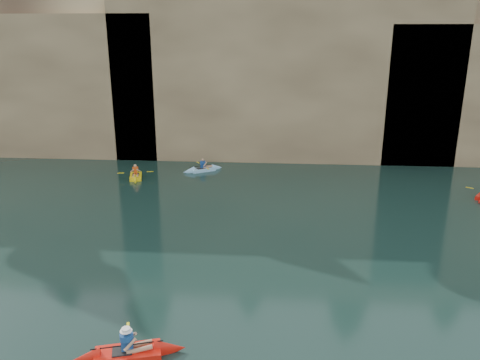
{
  "coord_description": "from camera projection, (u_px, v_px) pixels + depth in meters",
  "views": [
    {
      "loc": [
        1.63,
        -10.98,
        8.71
      ],
      "look_at": [
        0.17,
        7.46,
        3.0
      ],
      "focal_mm": 35.0,
      "sensor_mm": 36.0,
      "label": 1
    }
  ],
  "objects": [
    {
      "name": "kayaker_yellow",
      "position": [
        136.0,
        176.0,
        29.86
      ],
      "size": [
        2.2,
        2.85,
        1.13
      ],
      "rotation": [
        0.0,
        0.0,
        -1.32
      ],
      "color": "yellow",
      "rests_on": "ground"
    },
    {
      "name": "cliff_slab_center",
      "position": [
        283.0,
        81.0,
        32.84
      ],
      "size": [
        24.0,
        2.4,
        11.4
      ],
      "primitive_type": "cube",
      "color": "tan",
      "rests_on": "ground"
    },
    {
      "name": "main_kayaker",
      "position": [
        128.0,
        353.0,
        13.17
      ],
      "size": [
        3.33,
        2.15,
        1.21
      ],
      "rotation": [
        0.0,
        0.0,
        0.28
      ],
      "color": "red",
      "rests_on": "ground"
    },
    {
      "name": "ground",
      "position": [
        213.0,
        359.0,
        13.15
      ],
      "size": [
        160.0,
        160.0,
        0.0
      ],
      "primitive_type": "plane",
      "color": "black",
      "rests_on": "ground"
    },
    {
      "name": "sea_cave_east",
      "position": [
        396.0,
        133.0,
        32.64
      ],
      "size": [
        5.0,
        1.0,
        4.5
      ],
      "primitive_type": "cube",
      "color": "black",
      "rests_on": "ground"
    },
    {
      "name": "sea_cave_center",
      "position": [
        198.0,
        138.0,
        33.89
      ],
      "size": [
        3.5,
        1.0,
        3.2
      ],
      "primitive_type": "cube",
      "color": "black",
      "rests_on": "ground"
    },
    {
      "name": "sea_cave_west",
      "position": [
        13.0,
        130.0,
        34.82
      ],
      "size": [
        4.5,
        1.0,
        4.0
      ],
      "primitive_type": "cube",
      "color": "black",
      "rests_on": "ground"
    },
    {
      "name": "cliff",
      "position": [
        259.0,
        69.0,
        39.95
      ],
      "size": [
        70.0,
        16.0,
        12.0
      ],
      "primitive_type": "cube",
      "color": "tan",
      "rests_on": "ground"
    },
    {
      "name": "kayaker_ltblue_mid",
      "position": [
        203.0,
        169.0,
        31.45
      ],
      "size": [
        2.76,
        2.04,
        1.08
      ],
      "rotation": [
        0.0,
        0.0,
        0.55
      ],
      "color": "#98D7FF",
      "rests_on": "ground"
    }
  ]
}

